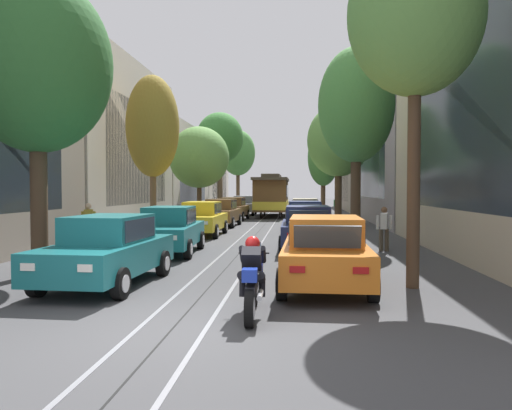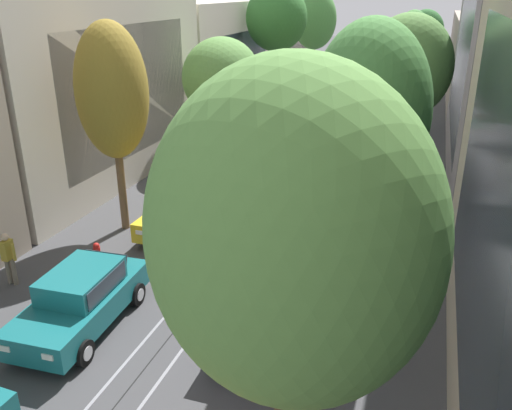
{
  "view_description": "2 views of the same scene",
  "coord_description": "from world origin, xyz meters",
  "px_view_note": "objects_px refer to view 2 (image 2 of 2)",
  "views": [
    {
      "loc": [
        1.93,
        -7.47,
        2.19
      ],
      "look_at": [
        -0.23,
        18.95,
        1.31
      ],
      "focal_mm": 34.85,
      "sensor_mm": 36.0,
      "label": 1
    },
    {
      "loc": [
        5.61,
        -0.8,
        8.23
      ],
      "look_at": [
        0.0,
        16.22,
        0.91
      ],
      "focal_mm": 37.28,
      "sensor_mm": 36.0,
      "label": 2
    }
  ],
  "objects_px": {
    "pedestrian_crossing_far": "(8,256)",
    "pedestrian_on_left_pavement": "(375,323)",
    "street_tree_kerb_right_near": "(292,245)",
    "parked_car_grey_sixth_left": "(303,108)",
    "parked_car_navy_second_right": "(269,305)",
    "street_tree_kerb_left_mid": "(222,78)",
    "pedestrian_on_right_pavement": "(419,123)",
    "parked_car_brown_fourth_left": "(239,163)",
    "parked_car_brown_fifth_left": "(274,131)",
    "street_tree_kerb_left_second": "(112,92)",
    "parked_car_beige_fourth_right": "(353,159)",
    "parked_car_navy_mid_right": "(322,209)",
    "street_tree_kerb_right_fourth": "(411,51)",
    "cable_car_trolley": "(334,104)",
    "fire_hydrant": "(97,255)",
    "street_tree_kerb_right_second": "(369,115)",
    "street_tree_kerb_left_fourth": "(277,18)",
    "street_tree_kerb_right_far": "(424,34)",
    "parked_car_yellow_mid_left": "(184,209)",
    "parked_car_teal_second_left": "(81,299)",
    "street_tree_kerb_right_mid": "(407,68)",
    "street_tree_kerb_left_far": "(314,20)"
  },
  "relations": [
    {
      "from": "parked_car_grey_sixth_left",
      "to": "pedestrian_on_right_pavement",
      "type": "bearing_deg",
      "value": -16.86
    },
    {
      "from": "pedestrian_on_right_pavement",
      "to": "parked_car_navy_second_right",
      "type": "bearing_deg",
      "value": -97.42
    },
    {
      "from": "street_tree_kerb_right_mid",
      "to": "street_tree_kerb_left_far",
      "type": "bearing_deg",
      "value": 112.7
    },
    {
      "from": "parked_car_navy_second_right",
      "to": "fire_hydrant",
      "type": "distance_m",
      "value": 6.38
    },
    {
      "from": "street_tree_kerb_right_near",
      "to": "parked_car_grey_sixth_left",
      "type": "bearing_deg",
      "value": 103.04
    },
    {
      "from": "parked_car_yellow_mid_left",
      "to": "pedestrian_on_right_pavement",
      "type": "distance_m",
      "value": 17.78
    },
    {
      "from": "street_tree_kerb_right_second",
      "to": "street_tree_kerb_right_far",
      "type": "xyz_separation_m",
      "value": [
        0.34,
        30.13,
        -0.25
      ]
    },
    {
      "from": "parked_car_navy_second_right",
      "to": "pedestrian_on_right_pavement",
      "type": "height_order",
      "value": "pedestrian_on_right_pavement"
    },
    {
      "from": "parked_car_beige_fourth_right",
      "to": "street_tree_kerb_right_far",
      "type": "height_order",
      "value": "street_tree_kerb_right_far"
    },
    {
      "from": "street_tree_kerb_right_near",
      "to": "pedestrian_on_left_pavement",
      "type": "distance_m",
      "value": 8.2
    },
    {
      "from": "parked_car_navy_mid_right",
      "to": "street_tree_kerb_left_mid",
      "type": "bearing_deg",
      "value": 133.67
    },
    {
      "from": "street_tree_kerb_left_mid",
      "to": "fire_hydrant",
      "type": "relative_size",
      "value": 7.29
    },
    {
      "from": "street_tree_kerb_left_far",
      "to": "fire_hydrant",
      "type": "bearing_deg",
      "value": -89.43
    },
    {
      "from": "parked_car_brown_fourth_left",
      "to": "street_tree_kerb_left_fourth",
      "type": "distance_m",
      "value": 14.52
    },
    {
      "from": "parked_car_navy_mid_right",
      "to": "cable_car_trolley",
      "type": "xyz_separation_m",
      "value": [
        -2.31,
        14.63,
        0.86
      ]
    },
    {
      "from": "cable_car_trolley",
      "to": "fire_hydrant",
      "type": "distance_m",
      "value": 20.06
    },
    {
      "from": "parked_car_teal_second_left",
      "to": "street_tree_kerb_left_fourth",
      "type": "relative_size",
      "value": 0.51
    },
    {
      "from": "street_tree_kerb_left_mid",
      "to": "street_tree_kerb_right_far",
      "type": "distance_m",
      "value": 20.56
    },
    {
      "from": "street_tree_kerb_right_near",
      "to": "pedestrian_on_right_pavement",
      "type": "bearing_deg",
      "value": 88.79
    },
    {
      "from": "parked_car_teal_second_left",
      "to": "parked_car_brown_fifth_left",
      "type": "height_order",
      "value": "same"
    },
    {
      "from": "parked_car_brown_fifth_left",
      "to": "street_tree_kerb_left_second",
      "type": "distance_m",
      "value": 13.32
    },
    {
      "from": "street_tree_kerb_right_fourth",
      "to": "fire_hydrant",
      "type": "relative_size",
      "value": 8.45
    },
    {
      "from": "parked_car_navy_second_right",
      "to": "fire_hydrant",
      "type": "height_order",
      "value": "parked_car_navy_second_right"
    },
    {
      "from": "street_tree_kerb_left_second",
      "to": "fire_hydrant",
      "type": "xyz_separation_m",
      "value": [
        0.76,
        -2.91,
        -4.57
      ]
    },
    {
      "from": "street_tree_kerb_left_second",
      "to": "street_tree_kerb_right_near",
      "type": "distance_m",
      "value": 14.33
    },
    {
      "from": "parked_car_brown_fifth_left",
      "to": "street_tree_kerb_left_mid",
      "type": "height_order",
      "value": "street_tree_kerb_left_mid"
    },
    {
      "from": "street_tree_kerb_right_mid",
      "to": "pedestrian_crossing_far",
      "type": "bearing_deg",
      "value": -127.59
    },
    {
      "from": "parked_car_teal_second_left",
      "to": "street_tree_kerb_right_mid",
      "type": "bearing_deg",
      "value": 64.48
    },
    {
      "from": "parked_car_navy_second_right",
      "to": "street_tree_kerb_left_mid",
      "type": "xyz_separation_m",
      "value": [
        -6.56,
        13.52,
        3.37
      ]
    },
    {
      "from": "parked_car_navy_mid_right",
      "to": "street_tree_kerb_left_fourth",
      "type": "height_order",
      "value": "street_tree_kerb_left_fourth"
    },
    {
      "from": "street_tree_kerb_left_mid",
      "to": "cable_car_trolley",
      "type": "height_order",
      "value": "street_tree_kerb_left_mid"
    },
    {
      "from": "parked_car_grey_sixth_left",
      "to": "street_tree_kerb_left_mid",
      "type": "relative_size",
      "value": 0.71
    },
    {
      "from": "street_tree_kerb_left_fourth",
      "to": "street_tree_kerb_right_near",
      "type": "height_order",
      "value": "street_tree_kerb_left_fourth"
    },
    {
      "from": "pedestrian_crossing_far",
      "to": "pedestrian_on_left_pavement",
      "type": "bearing_deg",
      "value": 0.17
    },
    {
      "from": "parked_car_grey_sixth_left",
      "to": "street_tree_kerb_left_mid",
      "type": "bearing_deg",
      "value": -100.19
    },
    {
      "from": "parked_car_beige_fourth_right",
      "to": "fire_hydrant",
      "type": "bearing_deg",
      "value": -118.68
    },
    {
      "from": "street_tree_kerb_right_fourth",
      "to": "pedestrian_on_right_pavement",
      "type": "xyz_separation_m",
      "value": [
        0.97,
        -2.1,
        -3.82
      ]
    },
    {
      "from": "parked_car_navy_mid_right",
      "to": "pedestrian_on_left_pavement",
      "type": "height_order",
      "value": "parked_car_navy_mid_right"
    },
    {
      "from": "street_tree_kerb_left_second",
      "to": "street_tree_kerb_left_mid",
      "type": "bearing_deg",
      "value": 87.72
    },
    {
      "from": "parked_car_brown_fourth_left",
      "to": "parked_car_brown_fifth_left",
      "type": "height_order",
      "value": "same"
    },
    {
      "from": "parked_car_navy_mid_right",
      "to": "pedestrian_on_right_pavement",
      "type": "xyz_separation_m",
      "value": [
        2.77,
        14.55,
        0.11
      ]
    },
    {
      "from": "street_tree_kerb_left_mid",
      "to": "parked_car_beige_fourth_right",
      "type": "bearing_deg",
      "value": -3.45
    },
    {
      "from": "street_tree_kerb_left_mid",
      "to": "parked_car_brown_fifth_left",
      "type": "bearing_deg",
      "value": 64.03
    },
    {
      "from": "parked_car_beige_fourth_right",
      "to": "street_tree_kerb_right_second",
      "type": "xyz_separation_m",
      "value": [
        1.78,
        -11.17,
        4.59
      ]
    },
    {
      "from": "parked_car_navy_second_right",
      "to": "parked_car_beige_fourth_right",
      "type": "bearing_deg",
      "value": 89.46
    },
    {
      "from": "parked_car_teal_second_left",
      "to": "parked_car_beige_fourth_right",
      "type": "relative_size",
      "value": 1.01
    },
    {
      "from": "parked_car_brown_fourth_left",
      "to": "parked_car_navy_second_right",
      "type": "height_order",
      "value": "same"
    },
    {
      "from": "pedestrian_on_right_pavement",
      "to": "parked_car_navy_mid_right",
      "type": "bearing_deg",
      "value": -100.77
    },
    {
      "from": "parked_car_yellow_mid_left",
      "to": "cable_car_trolley",
      "type": "bearing_deg",
      "value": 81.36
    },
    {
      "from": "parked_car_brown_fifth_left",
      "to": "pedestrian_on_left_pavement",
      "type": "height_order",
      "value": "parked_car_brown_fifth_left"
    }
  ]
}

